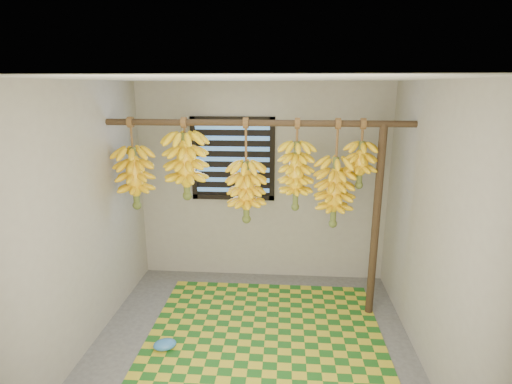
# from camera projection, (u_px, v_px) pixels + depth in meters

# --- Properties ---
(floor) EXTENTS (3.00, 3.00, 0.01)m
(floor) POSITION_uv_depth(u_px,v_px,m) (251.00, 348.00, 3.69)
(floor) COLOR #4D4D4D
(floor) RESTS_ON ground
(ceiling) EXTENTS (3.00, 3.00, 0.01)m
(ceiling) POSITION_uv_depth(u_px,v_px,m) (250.00, 78.00, 3.07)
(ceiling) COLOR silver
(ceiling) RESTS_ON wall_back
(wall_back) EXTENTS (3.00, 0.01, 2.40)m
(wall_back) POSITION_uv_depth(u_px,v_px,m) (262.00, 184.00, 4.83)
(wall_back) COLOR gray
(wall_back) RESTS_ON floor
(wall_left) EXTENTS (0.01, 3.00, 2.40)m
(wall_left) POSITION_uv_depth(u_px,v_px,m) (80.00, 221.00, 3.49)
(wall_left) COLOR gray
(wall_left) RESTS_ON floor
(wall_right) EXTENTS (0.01, 3.00, 2.40)m
(wall_right) POSITION_uv_depth(u_px,v_px,m) (434.00, 231.00, 3.27)
(wall_right) COLOR gray
(wall_right) RESTS_ON floor
(window) EXTENTS (1.00, 0.04, 1.00)m
(window) POSITION_uv_depth(u_px,v_px,m) (233.00, 159.00, 4.75)
(window) COLOR black
(window) RESTS_ON wall_back
(hanging_pole) EXTENTS (3.00, 0.06, 0.06)m
(hanging_pole) POSITION_uv_depth(u_px,v_px,m) (257.00, 123.00, 3.85)
(hanging_pole) COLOR #3C2B19
(hanging_pole) RESTS_ON wall_left
(support_post) EXTENTS (0.08, 0.08, 2.00)m
(support_post) POSITION_uv_depth(u_px,v_px,m) (376.00, 224.00, 4.02)
(support_post) COLOR #3C2B19
(support_post) RESTS_ON floor
(woven_mat) EXTENTS (2.27, 1.82, 0.01)m
(woven_mat) POSITION_uv_depth(u_px,v_px,m) (266.00, 328.00, 3.98)
(woven_mat) COLOR #1C591A
(woven_mat) RESTS_ON floor
(plastic_bag) EXTENTS (0.26, 0.22, 0.09)m
(plastic_bag) POSITION_uv_depth(u_px,v_px,m) (165.00, 345.00, 3.66)
(plastic_bag) COLOR #3170B7
(plastic_bag) RESTS_ON woven_mat
(banana_bunch_a) EXTENTS (0.38, 0.38, 0.93)m
(banana_bunch_a) POSITION_uv_depth(u_px,v_px,m) (135.00, 178.00, 4.09)
(banana_bunch_a) COLOR brown
(banana_bunch_a) RESTS_ON hanging_pole
(banana_bunch_b) EXTENTS (0.40, 0.40, 0.81)m
(banana_bunch_b) POSITION_uv_depth(u_px,v_px,m) (186.00, 166.00, 4.01)
(banana_bunch_b) COLOR brown
(banana_bunch_b) RESTS_ON hanging_pole
(banana_bunch_c) EXTENTS (0.36, 0.36, 1.05)m
(banana_bunch_c) POSITION_uv_depth(u_px,v_px,m) (246.00, 192.00, 4.03)
(banana_bunch_c) COLOR brown
(banana_bunch_c) RESTS_ON hanging_pole
(banana_bunch_d) EXTENTS (0.35, 0.35, 0.91)m
(banana_bunch_d) POSITION_uv_depth(u_px,v_px,m) (296.00, 176.00, 3.95)
(banana_bunch_d) COLOR brown
(banana_bunch_d) RESTS_ON hanging_pole
(banana_bunch_e) EXTENTS (0.39, 0.39, 1.08)m
(banana_bunch_e) POSITION_uv_depth(u_px,v_px,m) (334.00, 192.00, 3.96)
(banana_bunch_e) COLOR brown
(banana_bunch_e) RESTS_ON hanging_pole
(banana_bunch_f) EXTENTS (0.29, 0.29, 0.67)m
(banana_bunch_f) POSITION_uv_depth(u_px,v_px,m) (360.00, 164.00, 3.87)
(banana_bunch_f) COLOR brown
(banana_bunch_f) RESTS_ON hanging_pole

